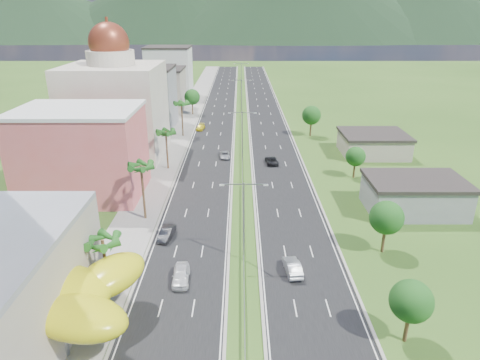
{
  "coord_description": "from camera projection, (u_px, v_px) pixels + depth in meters",
  "views": [
    {
      "loc": [
        -0.47,
        -38.85,
        30.77
      ],
      "look_at": [
        -0.48,
        21.01,
        7.0
      ],
      "focal_mm": 32.0,
      "sensor_mm": 36.0,
      "label": 1
    }
  ],
  "objects": [
    {
      "name": "ground",
      "position": [
        244.0,
        308.0,
        47.47
      ],
      "size": [
        500.0,
        500.0,
        0.0
      ],
      "primitive_type": "plane",
      "color": "#2D5119",
      "rests_on": "ground"
    },
    {
      "name": "road_left",
      "position": [
        217.0,
        118.0,
        131.11
      ],
      "size": [
        11.0,
        260.0,
        0.04
      ],
      "primitive_type": "cube",
      "color": "black",
      "rests_on": "ground"
    },
    {
      "name": "road_right",
      "position": [
        266.0,
        118.0,
        131.1
      ],
      "size": [
        11.0,
        260.0,
        0.04
      ],
      "primitive_type": "cube",
      "color": "black",
      "rests_on": "ground"
    },
    {
      "name": "sidewalk_left",
      "position": [
        186.0,
        118.0,
        131.09
      ],
      "size": [
        7.0,
        260.0,
        0.12
      ],
      "primitive_type": "cube",
      "color": "gray",
      "rests_on": "ground"
    },
    {
      "name": "median_guardrail",
      "position": [
        242.0,
        132.0,
        114.14
      ],
      "size": [
        0.1,
        216.06,
        0.76
      ],
      "color": "gray",
      "rests_on": "ground"
    },
    {
      "name": "streetlight_median_b",
      "position": [
        244.0,
        214.0,
        54.27
      ],
      "size": [
        6.04,
        0.25,
        11.0
      ],
      "color": "gray",
      "rests_on": "ground"
    },
    {
      "name": "streetlight_median_c",
      "position": [
        242.0,
        131.0,
        91.45
      ],
      "size": [
        6.04,
        0.25,
        11.0
      ],
      "color": "gray",
      "rests_on": "ground"
    },
    {
      "name": "streetlight_median_d",
      "position": [
        242.0,
        93.0,
        133.27
      ],
      "size": [
        6.04,
        0.25,
        11.0
      ],
      "color": "gray",
      "rests_on": "ground"
    },
    {
      "name": "streetlight_median_e",
      "position": [
        241.0,
        74.0,
        175.09
      ],
      "size": [
        6.04,
        0.25,
        11.0
      ],
      "color": "gray",
      "rests_on": "ground"
    },
    {
      "name": "lime_canopy",
      "position": [
        41.0,
        293.0,
        41.91
      ],
      "size": [
        18.0,
        15.0,
        7.4
      ],
      "color": "gold",
      "rests_on": "ground"
    },
    {
      "name": "pink_shophouse",
      "position": [
        82.0,
        154.0,
        74.44
      ],
      "size": [
        20.0,
        15.0,
        15.0
      ],
      "primitive_type": "cube",
      "color": "#D65857",
      "rests_on": "ground"
    },
    {
      "name": "domed_building",
      "position": [
        116.0,
        105.0,
        94.4
      ],
      "size": [
        20.0,
        20.0,
        28.7
      ],
      "color": "#C0B29F",
      "rests_on": "ground"
    },
    {
      "name": "midrise_grey",
      "position": [
        145.0,
        99.0,
        118.87
      ],
      "size": [
        16.0,
        15.0,
        16.0
      ],
      "primitive_type": "cube",
      "color": "gray",
      "rests_on": "ground"
    },
    {
      "name": "midrise_beige",
      "position": [
        159.0,
        90.0,
        139.87
      ],
      "size": [
        16.0,
        15.0,
        13.0
      ],
      "primitive_type": "cube",
      "color": "#A39786",
      "rests_on": "ground"
    },
    {
      "name": "midrise_white",
      "position": [
        169.0,
        73.0,
        160.32
      ],
      "size": [
        16.0,
        15.0,
        18.0
      ],
      "primitive_type": "cube",
      "color": "silver",
      "rests_on": "ground"
    },
    {
      "name": "shed_near",
      "position": [
        414.0,
        197.0,
        69.77
      ],
      "size": [
        15.0,
        10.0,
        5.0
      ],
      "primitive_type": "cube",
      "color": "gray",
      "rests_on": "ground"
    },
    {
      "name": "shed_far",
      "position": [
        373.0,
        145.0,
        97.77
      ],
      "size": [
        14.0,
        12.0,
        4.4
      ],
      "primitive_type": "cube",
      "color": "#A39786",
      "rests_on": "ground"
    },
    {
      "name": "palm_tree_b",
      "position": [
        103.0,
        244.0,
        46.72
      ],
      "size": [
        3.6,
        3.6,
        8.1
      ],
      "color": "#47301C",
      "rests_on": "ground"
    },
    {
      "name": "palm_tree_c",
      "position": [
        141.0,
        168.0,
        64.78
      ],
      "size": [
        3.6,
        3.6,
        9.6
      ],
      "color": "#47301C",
      "rests_on": "ground"
    },
    {
      "name": "palm_tree_d",
      "position": [
        166.0,
        134.0,
        86.51
      ],
      "size": [
        3.6,
        3.6,
        8.6
      ],
      "color": "#47301C",
      "rests_on": "ground"
    },
    {
      "name": "palm_tree_e",
      "position": [
        181.0,
        105.0,
        109.46
      ],
      "size": [
        3.6,
        3.6,
        9.4
      ],
      "color": "#47301C",
      "rests_on": "ground"
    },
    {
      "name": "leafy_tree_lfar",
      "position": [
        192.0,
        97.0,
        133.7
      ],
      "size": [
        4.9,
        4.9,
        8.05
      ],
      "color": "#47301C",
      "rests_on": "ground"
    },
    {
      "name": "leafy_tree_ra",
      "position": [
        411.0,
        301.0,
        41.05
      ],
      "size": [
        4.2,
        4.2,
        6.9
      ],
      "color": "#47301C",
      "rests_on": "ground"
    },
    {
      "name": "leafy_tree_rb",
      "position": [
        387.0,
        218.0,
        56.71
      ],
      "size": [
        4.55,
        4.55,
        7.47
      ],
      "color": "#47301C",
      "rests_on": "ground"
    },
    {
      "name": "leafy_tree_rc",
      "position": [
        356.0,
        157.0,
        83.02
      ],
      "size": [
        3.85,
        3.85,
        6.33
      ],
      "color": "#47301C",
      "rests_on": "ground"
    },
    {
      "name": "leafy_tree_rd",
      "position": [
        311.0,
        115.0,
        110.46
      ],
      "size": [
        4.9,
        4.9,
        8.05
      ],
      "color": "#47301C",
      "rests_on": "ground"
    },
    {
      "name": "mountain_ridge",
      "position": [
        295.0,
        41.0,
        465.69
      ],
      "size": [
        860.0,
        140.0,
        90.0
      ],
      "primitive_type": null,
      "color": "black",
      "rests_on": "ground"
    },
    {
      "name": "car_white_near_left",
      "position": [
        181.0,
        275.0,
        51.9
      ],
      "size": [
        2.26,
        5.09,
        1.7
      ],
      "primitive_type": "imported",
      "rotation": [
        0.0,
        0.0,
        0.05
      ],
      "color": "white",
      "rests_on": "road_left"
    },
    {
      "name": "car_dark_left",
      "position": [
        167.0,
        233.0,
        61.78
      ],
      "size": [
        2.29,
        4.75,
        1.5
      ],
      "primitive_type": "imported",
      "rotation": [
        0.0,
        0.0,
        -0.16
      ],
      "color": "black",
      "rests_on": "road_left"
    },
    {
      "name": "car_silver_mid_left",
      "position": [
        225.0,
        155.0,
        95.71
      ],
      "size": [
        2.49,
        4.72,
        1.27
      ],
      "primitive_type": "imported",
      "rotation": [
        0.0,
        0.0,
        0.09
      ],
      "color": "#96999D",
      "rests_on": "road_left"
    },
    {
      "name": "car_yellow_far_left",
      "position": [
        201.0,
        127.0,
        118.33
      ],
      "size": [
        2.46,
        4.85,
        1.35
      ],
      "primitive_type": "imported",
      "rotation": [
        0.0,
        0.0,
        -0.12
      ],
      "color": "yellow",
      "rests_on": "road_left"
    },
    {
      "name": "car_silver_right",
      "position": [
        293.0,
        267.0,
        53.62
      ],
      "size": [
        2.23,
        5.07,
        1.62
      ],
      "primitive_type": "imported",
      "rotation": [
        0.0,
        0.0,
        3.25
      ],
      "color": "#A7AAAF",
      "rests_on": "road_right"
    },
    {
      "name": "car_dark_far_right",
      "position": [
        272.0,
        160.0,
        92.1
      ],
      "size": [
        2.83,
        5.28,
        1.41
      ],
      "primitive_type": "imported",
      "rotation": [
        0.0,
        0.0,
        3.24
      ],
      "color": "black",
      "rests_on": "road_right"
    }
  ]
}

